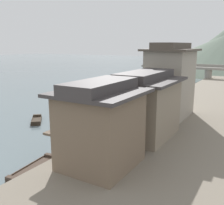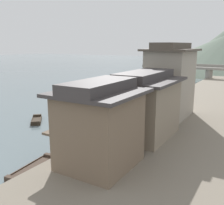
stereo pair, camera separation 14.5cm
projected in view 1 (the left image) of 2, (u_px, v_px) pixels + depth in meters
boat_moored_nearest at (33, 168)px, 19.95m from camera, size 1.52×4.67×0.41m
boat_moored_second at (136, 108)px, 38.57m from camera, size 4.45×4.02×0.50m
boat_moored_third at (162, 99)px, 44.75m from camera, size 1.05×5.47×0.71m
boat_moored_far at (84, 139)px, 25.94m from camera, size 1.88×5.24×0.70m
boat_midriver_drifting at (173, 93)px, 50.86m from camera, size 1.74×3.69×0.41m
boat_midriver_upstream at (189, 85)px, 60.42m from camera, size 1.51×5.31×0.49m
boat_upstream_distant at (36, 120)px, 32.35m from camera, size 3.16×3.29×0.53m
boat_crossing_west at (125, 120)px, 32.48m from camera, size 1.78×5.07×0.61m
house_waterfront_nearest at (101, 125)px, 18.15m from camera, size 5.77×6.07×6.14m
house_waterfront_second at (145, 105)px, 24.26m from camera, size 6.04×7.54×6.14m
house_waterfront_tall at (170, 81)px, 30.91m from camera, size 5.51×7.36×8.74m
stone_bridge at (182, 69)px, 71.19m from camera, size 23.27×2.40×4.41m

